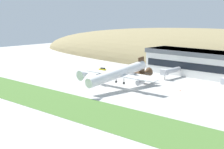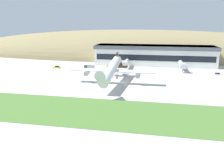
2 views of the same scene
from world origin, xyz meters
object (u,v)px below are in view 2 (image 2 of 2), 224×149
object	(u,v)px
service_car_1	(57,67)
traffic_cone_1	(67,71)
service_car_0	(218,74)
fuel_truck	(89,67)
jetway_1	(182,65)
cargo_airplane	(112,69)
traffic_cone_0	(160,78)
jetway_0	(126,63)
terminal_building	(154,54)

from	to	relation	value
service_car_1	traffic_cone_1	size ratio (longest dim) A/B	7.95
service_car_1	service_car_0	bearing A→B (deg)	-1.98
service_car_0	traffic_cone_1	size ratio (longest dim) A/B	7.38
fuel_truck	jetway_1	bearing A→B (deg)	4.65
traffic_cone_1	fuel_truck	bearing A→B (deg)	38.05
jetway_1	fuel_truck	bearing A→B (deg)	-175.35
cargo_airplane	traffic_cone_0	bearing A→B (deg)	34.26
service_car_0	traffic_cone_0	xyz separation A→B (m)	(-31.87, -12.49, -0.32)
jetway_0	traffic_cone_0	distance (m)	30.23
jetway_0	jetway_1	xyz separation A→B (m)	(34.27, -0.52, 0.00)
cargo_airplane	traffic_cone_0	distance (m)	28.59
cargo_airplane	service_car_1	size ratio (longest dim) A/B	10.11
cargo_airplane	terminal_building	bearing A→B (deg)	70.24
cargo_airplane	service_car_1	world-z (taller)	cargo_airplane
terminal_building	service_car_0	xyz separation A→B (m)	(35.23, -26.45, -7.16)
service_car_0	fuel_truck	size ratio (longest dim) A/B	0.68
jetway_0	service_car_1	distance (m)	44.96
cargo_airplane	traffic_cone_0	xyz separation A→B (m)	(22.96, 15.64, -6.76)
jetway_0	traffic_cone_1	world-z (taller)	jetway_0
service_car_0	service_car_1	world-z (taller)	service_car_0
service_car_1	traffic_cone_0	size ratio (longest dim) A/B	7.95
jetway_0	jetway_1	world-z (taller)	same
fuel_truck	traffic_cone_0	world-z (taller)	fuel_truck
fuel_truck	traffic_cone_0	bearing A→B (deg)	-20.89
jetway_0	cargo_airplane	world-z (taller)	cargo_airplane
service_car_1	traffic_cone_1	bearing A→B (deg)	-37.94
service_car_0	terminal_building	bearing A→B (deg)	143.10
jetway_1	service_car_0	distance (m)	20.56
service_car_1	traffic_cone_1	world-z (taller)	service_car_1
jetway_0	jetway_1	distance (m)	34.27
traffic_cone_1	traffic_cone_0	bearing A→B (deg)	-8.03
jetway_1	fuel_truck	size ratio (longest dim) A/B	2.53
jetway_0	jetway_1	size ratio (longest dim) A/B	0.94
jetway_0	fuel_truck	size ratio (longest dim) A/B	2.38
jetway_1	service_car_1	world-z (taller)	jetway_1
service_car_1	fuel_truck	distance (m)	21.76
service_car_0	traffic_cone_0	world-z (taller)	service_car_0
service_car_1	jetway_0	bearing A→B (deg)	7.53
service_car_0	service_car_1	size ratio (longest dim) A/B	0.93
jetway_1	traffic_cone_0	xyz separation A→B (m)	(-13.57, -21.20, -3.71)
jetway_1	service_car_0	size ratio (longest dim) A/B	3.73
terminal_building	fuel_truck	bearing A→B (deg)	-150.82
jetway_0	traffic_cone_1	size ratio (longest dim) A/B	25.82
jetway_0	fuel_truck	xyz separation A→B (m)	(-22.71, -5.15, -2.63)
cargo_airplane	fuel_truck	size ratio (longest dim) A/B	7.40
cargo_airplane	traffic_cone_1	bearing A→B (deg)	143.67
cargo_airplane	fuel_truck	xyz separation A→B (m)	(-20.46, 32.20, -5.68)
terminal_building	jetway_0	xyz separation A→B (m)	(-17.34, -17.22, -3.76)
cargo_airplane	traffic_cone_0	size ratio (longest dim) A/B	80.35
terminal_building	service_car_0	world-z (taller)	terminal_building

